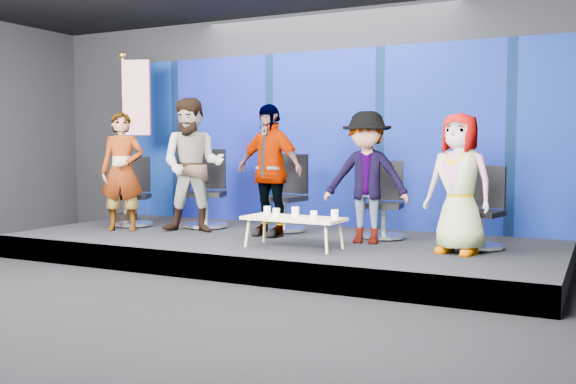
% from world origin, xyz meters
% --- Properties ---
extents(ground, '(10.00, 10.00, 0.00)m').
position_xyz_m(ground, '(0.00, 0.00, 0.00)').
color(ground, black).
rests_on(ground, ground).
extents(room_walls, '(10.02, 8.02, 3.51)m').
position_xyz_m(room_walls, '(0.00, 0.00, 2.43)').
color(room_walls, black).
rests_on(room_walls, ground).
extents(riser, '(7.00, 3.00, 0.30)m').
position_xyz_m(riser, '(0.00, 2.50, 0.15)').
color(riser, black).
rests_on(riser, ground).
extents(backdrop, '(7.00, 0.08, 2.60)m').
position_xyz_m(backdrop, '(0.00, 3.95, 1.60)').
color(backdrop, navy).
rests_on(backdrop, riser).
extents(chair_a, '(0.78, 0.78, 1.03)m').
position_xyz_m(chair_a, '(-2.49, 2.60, 0.64)').
color(chair_a, silver).
rests_on(chair_a, riser).
extents(panelist_a, '(0.72, 0.64, 1.67)m').
position_xyz_m(panelist_a, '(-2.29, 2.14, 1.13)').
color(panelist_a, black).
rests_on(panelist_a, riser).
extents(chair_b, '(0.83, 0.83, 1.14)m').
position_xyz_m(chair_b, '(-1.41, 2.94, 0.68)').
color(chair_b, silver).
rests_on(chair_b, riser).
extents(panelist_b, '(1.09, 0.97, 1.85)m').
position_xyz_m(panelist_b, '(-1.30, 2.44, 1.23)').
color(panelist_b, black).
rests_on(panelist_b, riser).
extents(chair_c, '(0.70, 0.70, 1.08)m').
position_xyz_m(chair_c, '(-0.18, 3.08, 0.65)').
color(chair_c, silver).
rests_on(chair_c, riser).
extents(panelist_c, '(1.08, 0.59, 1.75)m').
position_xyz_m(panelist_c, '(-0.19, 2.58, 1.17)').
color(panelist_c, black).
rests_on(panelist_c, riser).
extents(chair_d, '(0.64, 0.64, 1.00)m').
position_xyz_m(chair_d, '(1.26, 3.04, 0.63)').
color(chair_d, silver).
rests_on(chair_d, riser).
extents(panelist_d, '(1.12, 0.74, 1.62)m').
position_xyz_m(panelist_d, '(1.18, 2.55, 1.11)').
color(panelist_d, black).
rests_on(panelist_d, riser).
extents(chair_e, '(0.65, 0.65, 0.96)m').
position_xyz_m(chair_e, '(2.54, 2.75, 0.62)').
color(chair_e, silver).
rests_on(chair_e, riser).
extents(panelist_e, '(0.85, 0.65, 1.56)m').
position_xyz_m(panelist_e, '(2.36, 2.28, 1.08)').
color(panelist_e, black).
rests_on(panelist_e, riser).
extents(coffee_table, '(1.21, 0.56, 0.36)m').
position_xyz_m(coffee_table, '(0.55, 1.81, 0.64)').
color(coffee_table, tan).
rests_on(coffee_table, riser).
extents(mug_a, '(0.08, 0.08, 0.10)m').
position_xyz_m(mug_a, '(0.15, 1.91, 0.72)').
color(mug_a, white).
rests_on(mug_a, coffee_table).
extents(mug_b, '(0.08, 0.08, 0.10)m').
position_xyz_m(mug_b, '(0.35, 1.76, 0.71)').
color(mug_b, white).
rests_on(mug_b, coffee_table).
extents(mug_c, '(0.09, 0.09, 0.11)m').
position_xyz_m(mug_c, '(0.52, 1.93, 0.72)').
color(mug_c, white).
rests_on(mug_c, coffee_table).
extents(mug_d, '(0.08, 0.08, 0.09)m').
position_xyz_m(mug_d, '(0.84, 1.74, 0.71)').
color(mug_d, white).
rests_on(mug_d, coffee_table).
extents(mug_e, '(0.09, 0.09, 0.10)m').
position_xyz_m(mug_e, '(1.04, 1.88, 0.72)').
color(mug_e, white).
rests_on(mug_e, coffee_table).
extents(flag_stand, '(0.60, 0.36, 2.68)m').
position_xyz_m(flag_stand, '(-2.92, 3.11, 1.72)').
color(flag_stand, black).
rests_on(flag_stand, riser).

